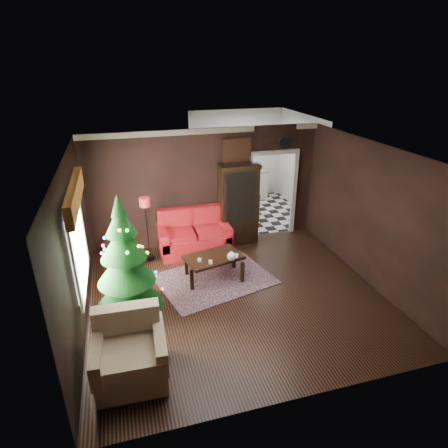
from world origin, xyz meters
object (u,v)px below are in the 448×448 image
object	(u,v)px
coffee_table	(214,267)
wall_clock	(285,142)
curio_cabinet	(238,206)
kitchen_table	(244,205)
armchair	(130,352)
loveseat	(194,232)
floor_lamp	(147,229)
teapot	(231,256)
christmas_tree	(125,262)

from	to	relation	value
coffee_table	wall_clock	xyz separation A→B (m)	(2.21, 1.69, 2.11)
curio_cabinet	kitchen_table	world-z (taller)	curio_cabinet
armchair	coffee_table	size ratio (longest dim) A/B	0.91
loveseat	coffee_table	size ratio (longest dim) A/B	1.49
floor_lamp	armchair	bearing A→B (deg)	-99.82
loveseat	coffee_table	distance (m)	1.32
armchair	teapot	distance (m)	2.88
floor_lamp	armchair	world-z (taller)	floor_lamp
kitchen_table	armchair	bearing A→B (deg)	-123.62
wall_clock	kitchen_table	distance (m)	2.43
armchair	wall_clock	world-z (taller)	wall_clock
armchair	teapot	xyz separation A→B (m)	(2.09, 1.97, 0.16)
teapot	wall_clock	size ratio (longest dim) A/B	0.65
armchair	coffee_table	distance (m)	2.88
coffee_table	wall_clock	bearing A→B (deg)	37.48
wall_clock	kitchen_table	size ratio (longest dim) A/B	0.43
loveseat	armchair	size ratio (longest dim) A/B	1.65
curio_cabinet	teapot	world-z (taller)	curio_cabinet
armchair	coffee_table	world-z (taller)	armchair
armchair	curio_cabinet	bearing A→B (deg)	55.33
loveseat	coffee_table	xyz separation A→B (m)	(0.14, -1.29, -0.23)
loveseat	armchair	xyz separation A→B (m)	(-1.65, -3.54, -0.04)
curio_cabinet	coffee_table	bearing A→B (deg)	-123.68
armchair	kitchen_table	distance (m)	6.24
wall_clock	curio_cabinet	bearing A→B (deg)	-171.47
christmas_tree	teapot	bearing A→B (deg)	11.95
loveseat	christmas_tree	size ratio (longest dim) A/B	0.75
loveseat	teapot	bearing A→B (deg)	-74.44
curio_cabinet	floor_lamp	bearing A→B (deg)	-167.84
teapot	christmas_tree	bearing A→B (deg)	-168.05
curio_cabinet	floor_lamp	world-z (taller)	curio_cabinet
armchair	wall_clock	distance (m)	5.94
loveseat	kitchen_table	xyz separation A→B (m)	(1.80, 1.65, -0.12)
coffee_table	kitchen_table	bearing A→B (deg)	60.60
wall_clock	floor_lamp	bearing A→B (deg)	-169.10
christmas_tree	coffee_table	distance (m)	2.03
loveseat	teapot	xyz separation A→B (m)	(0.44, -1.57, 0.12)
wall_clock	loveseat	bearing A→B (deg)	-170.34
kitchen_table	christmas_tree	bearing A→B (deg)	-132.95
christmas_tree	armchair	world-z (taller)	christmas_tree
loveseat	floor_lamp	size ratio (longest dim) A/B	1.18
curio_cabinet	kitchen_table	xyz separation A→B (m)	(0.65, 1.43, -0.57)
curio_cabinet	armchair	world-z (taller)	curio_cabinet
curio_cabinet	armchair	xyz separation A→B (m)	(-2.80, -3.76, -0.49)
teapot	kitchen_table	bearing A→B (deg)	67.03
christmas_tree	teapot	distance (m)	2.12
curio_cabinet	armchair	distance (m)	4.72
loveseat	kitchen_table	bearing A→B (deg)	42.51
wall_clock	kitchen_table	bearing A→B (deg)	113.75
curio_cabinet	coffee_table	world-z (taller)	curio_cabinet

